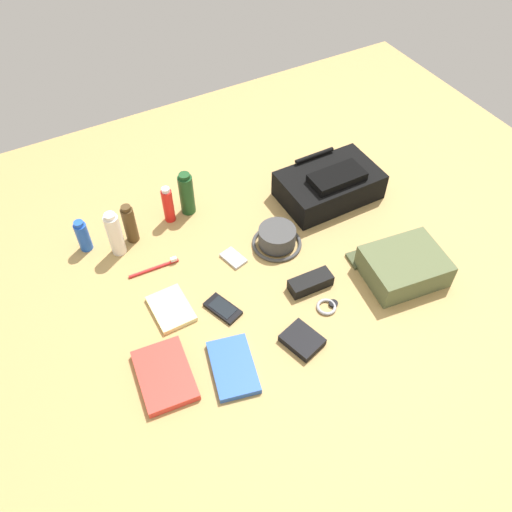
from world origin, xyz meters
TOP-DOWN VIEW (x-y plane):
  - ground_plane at (0.00, 0.00)m, footprint 2.64×2.02m
  - backpack at (0.39, 0.16)m, footprint 0.36×0.23m
  - toiletry_pouch at (0.39, -0.26)m, footprint 0.27×0.27m
  - bucket_hat at (0.10, 0.04)m, footprint 0.17×0.17m
  - deodorant_spray at (-0.47, 0.34)m, footprint 0.04×0.04m
  - toothpaste_tube at (-0.38, 0.27)m, footprint 0.05×0.05m
  - cologne_bottle at (-0.32, 0.30)m, footprint 0.04×0.04m
  - sunscreen_spray at (-0.17, 0.33)m, footprint 0.04×0.04m
  - shampoo_bottle at (-0.09, 0.34)m, footprint 0.05×0.05m
  - paperback_novel at (-0.42, -0.24)m, footprint 0.16×0.22m
  - travel_guidebook at (-0.24, -0.31)m, footprint 0.16×0.21m
  - cell_phone at (-0.18, -0.11)m, footprint 0.10×0.13m
  - media_player at (-0.06, 0.05)m, footprint 0.07×0.09m
  - wristwatch at (0.11, -0.26)m, footprint 0.07×0.06m
  - toothbrush at (-0.29, 0.14)m, footprint 0.17×0.02m
  - wallet at (-0.03, -0.33)m, footprint 0.12×0.13m
  - notepad at (-0.32, -0.04)m, footprint 0.11×0.15m
  - sunglasses_case at (0.11, -0.17)m, footprint 0.14×0.06m

SIDE VIEW (x-z plane):
  - ground_plane at x=0.00m, z-range -0.02..0.00m
  - media_player at x=-0.06m, z-range 0.00..0.01m
  - wristwatch at x=0.11m, z-range 0.00..0.01m
  - cell_phone at x=-0.18m, z-range 0.00..0.01m
  - toothbrush at x=-0.29m, z-range 0.00..0.02m
  - notepad at x=-0.32m, z-range 0.00..0.02m
  - travel_guidebook at x=-0.24m, z-range 0.00..0.02m
  - paperback_novel at x=-0.42m, z-range 0.00..0.02m
  - wallet at x=-0.03m, z-range 0.00..0.02m
  - sunglasses_case at x=0.11m, z-range 0.00..0.04m
  - bucket_hat at x=0.10m, z-range 0.00..0.07m
  - toiletry_pouch at x=0.39m, z-range 0.00..0.09m
  - backpack at x=0.39m, z-range -0.01..0.12m
  - deodorant_spray at x=-0.47m, z-range 0.00..0.12m
  - sunscreen_spray at x=-0.17m, z-range 0.00..0.14m
  - cologne_bottle at x=-0.32m, z-range 0.00..0.15m
  - shampoo_bottle at x=-0.09m, z-range 0.00..0.17m
  - toothpaste_tube at x=-0.38m, z-range 0.00..0.17m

